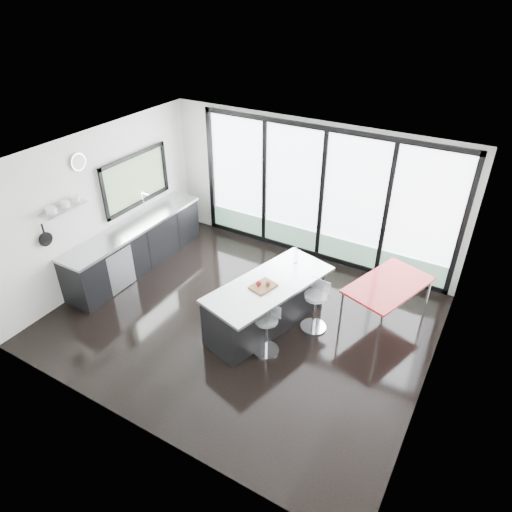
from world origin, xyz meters
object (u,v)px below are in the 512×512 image
Objects in this scene: island at (266,303)px; red_table at (385,303)px; bar_stool_near at (266,335)px; bar_stool_far at (314,311)px.

red_table is (1.66, 1.05, -0.06)m from island.
bar_stool_near is at bearing -60.49° from island.
red_table is at bearing 44.53° from bar_stool_far.
bar_stool_near is at bearing -108.47° from bar_stool_far.
island is at bearing -147.66° from red_table.
island is 0.64m from bar_stool_near.
red_table reaches higher than bar_stool_near.
island is at bearing -148.93° from bar_stool_far.
bar_stool_near is (0.31, -0.55, -0.12)m from island.
island is 1.60× the size of red_table.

